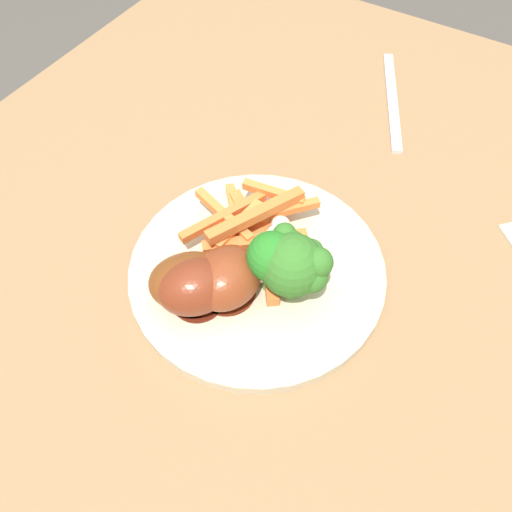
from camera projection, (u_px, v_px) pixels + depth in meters
ground_plane at (265, 476)px, 1.10m from camera, size 6.00×6.00×0.00m
dining_table at (273, 334)px, 0.60m from camera, size 1.03×0.87×0.73m
dinner_plate at (256, 272)px, 0.52m from camera, size 0.25×0.25×0.01m
broccoli_floret_front at (278, 261)px, 0.46m from camera, size 0.05×0.05×0.07m
broccoli_floret_middle at (294, 263)px, 0.46m from camera, size 0.06×0.06×0.07m
carrot_fries_pile at (253, 228)px, 0.52m from camera, size 0.12×0.13×0.04m
chicken_drumstick_near at (195, 281)px, 0.48m from camera, size 0.10×0.12×0.04m
chicken_drumstick_far at (201, 285)px, 0.47m from camera, size 0.11×0.10×0.05m
chicken_drumstick_extra at (229, 275)px, 0.48m from camera, size 0.13×0.07×0.05m
fork at (392, 100)px, 0.67m from camera, size 0.18×0.09×0.00m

